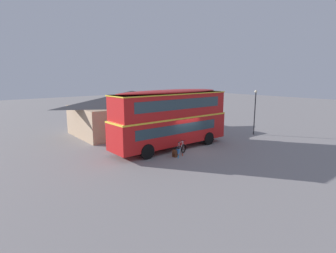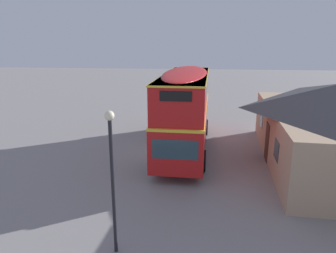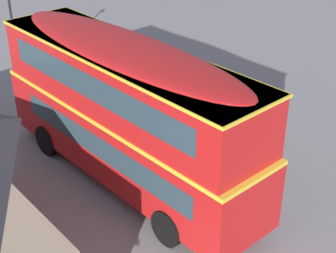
{
  "view_description": "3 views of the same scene",
  "coord_description": "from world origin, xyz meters",
  "px_view_note": "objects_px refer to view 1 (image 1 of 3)",
  "views": [
    {
      "loc": [
        -15.05,
        -15.61,
        5.91
      ],
      "look_at": [
        -2.3,
        -0.75,
        2.23
      ],
      "focal_mm": 29.19,
      "sensor_mm": 36.0,
      "label": 1
    },
    {
      "loc": [
        17.32,
        1.91,
        6.29
      ],
      "look_at": [
        0.36,
        -0.12,
        1.67
      ],
      "focal_mm": 33.31,
      "sensor_mm": 36.0,
      "label": 2
    },
    {
      "loc": [
        -11.89,
        9.6,
        9.93
      ],
      "look_at": [
        -0.6,
        -1.08,
        1.25
      ],
      "focal_mm": 54.78,
      "sensor_mm": 36.0,
      "label": 3
    }
  ],
  "objects_px": {
    "double_decker_bus": "(171,116)",
    "water_bottle_red_squeeze": "(183,155)",
    "touring_bicycle": "(180,150)",
    "backpack_on_ground": "(175,153)",
    "street_lamp": "(255,107)",
    "water_bottle_blue_sports": "(178,157)"
  },
  "relations": [
    {
      "from": "double_decker_bus",
      "to": "water_bottle_red_squeeze",
      "type": "xyz_separation_m",
      "value": [
        -0.8,
        -2.23,
        -2.55
      ]
    },
    {
      "from": "touring_bicycle",
      "to": "backpack_on_ground",
      "type": "height_order",
      "value": "touring_bicycle"
    },
    {
      "from": "double_decker_bus",
      "to": "street_lamp",
      "type": "bearing_deg",
      "value": -8.47
    },
    {
      "from": "water_bottle_red_squeeze",
      "to": "water_bottle_blue_sports",
      "type": "xyz_separation_m",
      "value": [
        -0.66,
        -0.25,
        0.03
      ]
    },
    {
      "from": "touring_bicycle",
      "to": "backpack_on_ground",
      "type": "xyz_separation_m",
      "value": [
        -0.71,
        -0.21,
        -0.09
      ]
    },
    {
      "from": "backpack_on_ground",
      "to": "water_bottle_blue_sports",
      "type": "height_order",
      "value": "backpack_on_ground"
    },
    {
      "from": "backpack_on_ground",
      "to": "water_bottle_blue_sports",
      "type": "bearing_deg",
      "value": -94.17
    },
    {
      "from": "backpack_on_ground",
      "to": "water_bottle_blue_sports",
      "type": "distance_m",
      "value": 0.47
    },
    {
      "from": "touring_bicycle",
      "to": "water_bottle_red_squeeze",
      "type": "xyz_separation_m",
      "value": [
        -0.07,
        -0.4,
        -0.27
      ]
    },
    {
      "from": "touring_bicycle",
      "to": "water_bottle_red_squeeze",
      "type": "relative_size",
      "value": 7.97
    },
    {
      "from": "touring_bicycle",
      "to": "water_bottle_blue_sports",
      "type": "xyz_separation_m",
      "value": [
        -0.74,
        -0.65,
        -0.25
      ]
    },
    {
      "from": "street_lamp",
      "to": "touring_bicycle",
      "type": "bearing_deg",
      "value": -178.08
    },
    {
      "from": "double_decker_bus",
      "to": "backpack_on_ground",
      "type": "relative_size",
      "value": 18.92
    },
    {
      "from": "water_bottle_red_squeeze",
      "to": "double_decker_bus",
      "type": "bearing_deg",
      "value": 70.17
    },
    {
      "from": "water_bottle_blue_sports",
      "to": "touring_bicycle",
      "type": "bearing_deg",
      "value": 41.45
    },
    {
      "from": "double_decker_bus",
      "to": "backpack_on_ground",
      "type": "xyz_separation_m",
      "value": [
        -1.44,
        -2.04,
        -2.36
      ]
    },
    {
      "from": "water_bottle_red_squeeze",
      "to": "street_lamp",
      "type": "xyz_separation_m",
      "value": [
        10.68,
        0.76,
        2.68
      ]
    },
    {
      "from": "water_bottle_blue_sports",
      "to": "street_lamp",
      "type": "bearing_deg",
      "value": 5.07
    },
    {
      "from": "water_bottle_red_squeeze",
      "to": "water_bottle_blue_sports",
      "type": "relative_size",
      "value": 0.79
    },
    {
      "from": "water_bottle_blue_sports",
      "to": "street_lamp",
      "type": "distance_m",
      "value": 11.69
    },
    {
      "from": "touring_bicycle",
      "to": "water_bottle_red_squeeze",
      "type": "bearing_deg",
      "value": -100.21
    },
    {
      "from": "double_decker_bus",
      "to": "touring_bicycle",
      "type": "distance_m",
      "value": 3.01
    }
  ]
}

